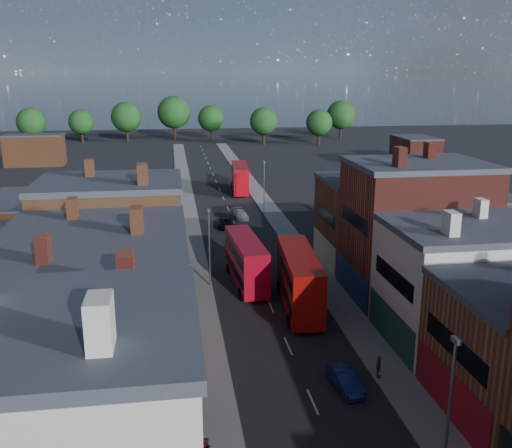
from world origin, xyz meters
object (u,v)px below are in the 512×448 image
object	(u,v)px
bus_0	(246,260)
ped_3	(378,367)
car_3	(240,214)
bus_1	(299,279)
car_1	(345,380)
bus_2	(240,177)
car_2	(226,223)

from	to	relation	value
bus_0	ped_3	distance (m)	21.22
ped_3	car_3	bearing A→B (deg)	25.37
bus_1	ped_3	size ratio (longest dim) A/B	7.50
car_1	car_3	xyz separation A→B (m)	(-1.37, 48.02, -0.04)
bus_1	bus_2	xyz separation A→B (m)	(1.01, 53.26, -0.15)
car_1	bus_1	bearing A→B (deg)	84.44
bus_2	bus_1	bearing A→B (deg)	-86.63
bus_2	car_3	world-z (taller)	bus_2
bus_2	car_3	size ratio (longest dim) A/B	2.67
bus_1	ped_3	world-z (taller)	bus_1
car_2	car_1	bearing A→B (deg)	-79.48
bus_2	car_3	distance (m)	19.60
bus_1	car_2	world-z (taller)	bus_1
bus_0	ped_3	size ratio (longest dim) A/B	6.85
car_2	ped_3	world-z (taller)	ped_3
car_1	bus_2	bearing A→B (deg)	83.31
bus_1	car_2	size ratio (longest dim) A/B	2.69
car_1	ped_3	xyz separation A→B (m)	(2.73, 0.93, 0.27)
ped_3	bus_2	bearing A→B (deg)	21.95
bus_0	car_1	size ratio (longest dim) A/B	2.74
bus_0	ped_3	xyz separation A→B (m)	(6.80, -20.03, -1.65)
bus_1	ped_3	xyz separation A→B (m)	(2.81, -13.20, -1.89)
car_3	ped_3	bearing A→B (deg)	-92.10
car_1	car_2	world-z (taller)	car_1
car_3	ped_3	size ratio (longest dim) A/B	2.67
car_2	bus_0	bearing A→B (deg)	-84.94
bus_0	ped_3	bearing A→B (deg)	-74.77
bus_0	car_1	xyz separation A→B (m)	(4.07, -20.96, -1.92)
bus_2	ped_3	size ratio (longest dim) A/B	7.12
bus_2	ped_3	xyz separation A→B (m)	(1.80, -66.46, -1.75)
bus_0	ped_3	world-z (taller)	bus_0
bus_0	car_2	size ratio (longest dim) A/B	2.45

